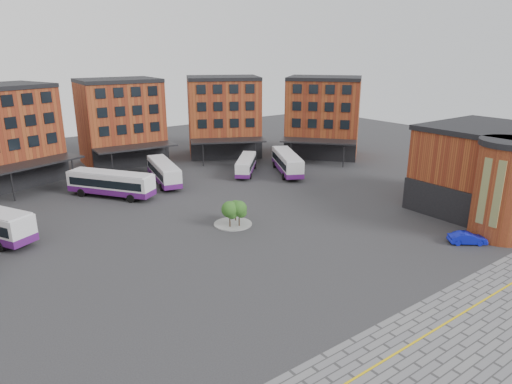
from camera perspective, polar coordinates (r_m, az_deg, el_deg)
ground at (r=43.10m, az=3.86°, el=-9.35°), size 160.00×160.00×0.00m
yellow_line at (r=36.63m, az=21.31°, el=-15.83°), size 26.00×0.15×0.02m
main_building at (r=71.43m, az=-19.56°, el=6.64°), size 94.14×42.48×14.60m
east_building at (r=61.48m, az=26.85°, el=2.27°), size 17.40×15.40×10.60m
tree_island at (r=51.97m, az=-2.67°, el=-2.37°), size 4.40×4.40×3.13m
bus_c at (r=65.21m, az=-17.69°, el=1.02°), size 9.36×11.73×3.47m
bus_d at (r=69.97m, az=-11.46°, el=2.50°), size 5.10×11.86×3.26m
bus_e at (r=73.95m, az=-1.25°, el=3.44°), size 8.26×8.70×2.75m
bus_f at (r=74.29m, az=3.90°, el=3.73°), size 8.02×11.88×3.37m
blue_car at (r=52.41m, az=24.91°, el=-5.26°), size 3.81×3.41×1.26m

